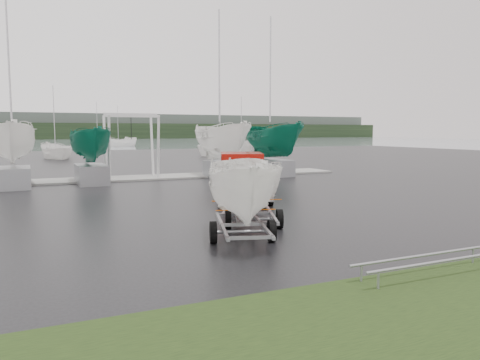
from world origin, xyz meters
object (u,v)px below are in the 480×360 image
pickup_truck (242,175)px  trailer_parked (242,139)px  trailer_hitched (254,140)px  boat_hoist (131,137)px

pickup_truck → trailer_parked: trailer_parked is taller
trailer_hitched → trailer_parked: bearing=-104.5°
pickup_truck → boat_hoist: 10.98m
pickup_truck → trailer_hitched: size_ratio=1.27×
trailer_hitched → boat_hoist: size_ratio=1.22×
boat_hoist → trailer_hitched: bearing=-88.6°
trailer_hitched → boat_hoist: 16.56m
trailer_parked → boat_hoist: (0.70, 18.05, -0.13)m
trailer_hitched → trailer_parked: size_ratio=0.97×
pickup_truck → trailer_parked: bearing=-93.2°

